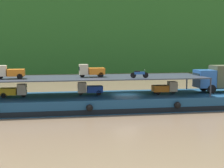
# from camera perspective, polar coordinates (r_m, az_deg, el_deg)

# --- Properties ---
(ground_plane) EXTENTS (400.00, 400.00, 0.00)m
(ground_plane) POSITION_cam_1_polar(r_m,az_deg,el_deg) (38.59, 2.32, -3.94)
(ground_plane) COLOR #7F664C
(cargo_barge) EXTENTS (33.71, 7.99, 1.50)m
(cargo_barge) POSITION_cam_1_polar(r_m,az_deg,el_deg) (38.45, 2.33, -2.85)
(cargo_barge) COLOR navy
(cargo_barge) RESTS_ON ground
(cargo_rack) EXTENTS (24.51, 6.65, 2.00)m
(cargo_rack) POSITION_cam_1_polar(r_m,az_deg,el_deg) (37.51, -3.34, 1.06)
(cargo_rack) COLOR #2D333D
(cargo_rack) RESTS_ON cargo_barge
(mini_truck_lower_stern) EXTENTS (2.80, 1.30, 1.38)m
(mini_truck_lower_stern) POSITION_cam_1_polar(r_m,az_deg,el_deg) (37.61, -15.81, -1.07)
(mini_truck_lower_stern) COLOR gold
(mini_truck_lower_stern) RESTS_ON cargo_barge
(mini_truck_lower_aft) EXTENTS (2.78, 1.26, 1.38)m
(mini_truck_lower_aft) POSITION_cam_1_polar(r_m,az_deg,el_deg) (38.07, -3.68, -0.76)
(mini_truck_lower_aft) COLOR #1E47B7
(mini_truck_lower_aft) RESTS_ON cargo_barge
(mini_truck_lower_mid) EXTENTS (2.74, 1.20, 1.38)m
(mini_truck_lower_mid) POSITION_cam_1_polar(r_m,az_deg,el_deg) (39.18, 8.70, -0.62)
(mini_truck_lower_mid) COLOR orange
(mini_truck_lower_mid) RESTS_ON cargo_barge
(mini_truck_upper_stern) EXTENTS (2.76, 1.23, 1.38)m
(mini_truck_upper_stern) POSITION_cam_1_polar(r_m,az_deg,el_deg) (36.79, -16.33, 1.89)
(mini_truck_upper_stern) COLOR orange
(mini_truck_upper_stern) RESTS_ON cargo_rack
(mini_truck_upper_mid) EXTENTS (2.76, 1.24, 1.38)m
(mini_truck_upper_mid) POSITION_cam_1_polar(r_m,az_deg,el_deg) (37.41, -3.41, 2.20)
(mini_truck_upper_mid) COLOR orange
(mini_truck_upper_mid) RESTS_ON cargo_rack
(motorcycle_upper_port) EXTENTS (1.90, 0.55, 0.87)m
(motorcycle_upper_port) POSITION_cam_1_polar(r_m,az_deg,el_deg) (36.38, 4.50, 1.67)
(motorcycle_upper_port) COLOR black
(motorcycle_upper_port) RESTS_ON cargo_rack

